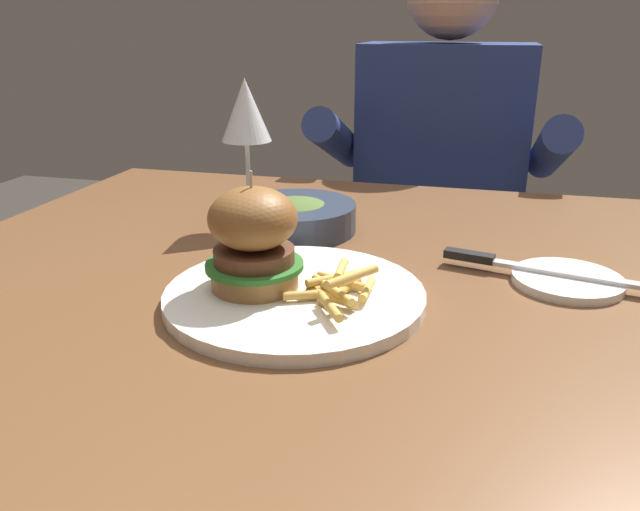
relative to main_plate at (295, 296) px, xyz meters
name	(u,v)px	position (x,y,z in m)	size (l,w,h in m)	color
dining_table	(353,345)	(0.05, 0.09, -0.10)	(1.11, 0.90, 0.74)	brown
main_plate	(295,296)	(0.00, 0.00, 0.00)	(0.28, 0.28, 0.01)	white
burger_sandwich	(253,238)	(-0.04, 0.00, 0.06)	(0.10, 0.10, 0.13)	#9E6B38
fries_pile	(339,287)	(0.05, -0.01, 0.02)	(0.09, 0.12, 0.04)	gold
wine_glass	(246,116)	(-0.14, 0.24, 0.15)	(0.07, 0.07, 0.21)	silver
bread_plate	(567,280)	(0.29, 0.12, 0.00)	(0.12, 0.12, 0.01)	white
table_knife	(522,266)	(0.24, 0.14, 0.01)	(0.23, 0.06, 0.01)	silver
soup_bowl	(296,216)	(-0.07, 0.23, 0.02)	(0.17, 0.17, 0.05)	#2D384C
diner_person	(436,232)	(0.09, 0.82, -0.18)	(0.51, 0.36, 1.18)	#282833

